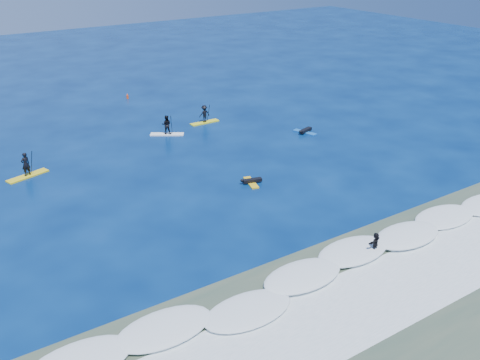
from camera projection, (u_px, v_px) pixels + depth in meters
ground at (247, 197)px, 37.54m from camera, size 160.00×160.00×0.00m
shallow_water at (402, 301)px, 26.90m from camera, size 90.00×13.00×0.01m
breaking_wave at (346, 264)px, 29.94m from camera, size 40.00×6.00×0.30m
whitewater at (387, 291)px, 27.67m from camera, size 34.00×5.00×0.02m
sup_paddler_left at (26, 168)px, 40.48m from camera, size 3.31×1.72×2.26m
sup_paddler_center at (167, 126)px, 48.94m from camera, size 2.99×2.30×2.15m
sup_paddler_right at (204, 115)px, 52.04m from camera, size 2.94×0.74×2.06m
prone_paddler_near at (251, 181)px, 39.62m from camera, size 1.64×2.15×0.44m
prone_paddler_far at (305, 131)px, 49.69m from camera, size 1.80×2.37×0.48m
wave_surfer at (375, 243)px, 30.55m from camera, size 1.80×0.86×1.26m
marker_buoy at (127, 96)px, 59.97m from camera, size 0.26×0.26×0.62m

